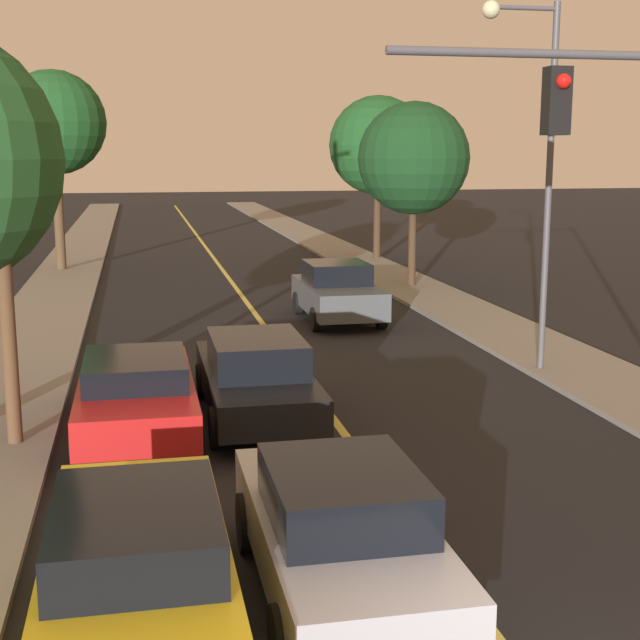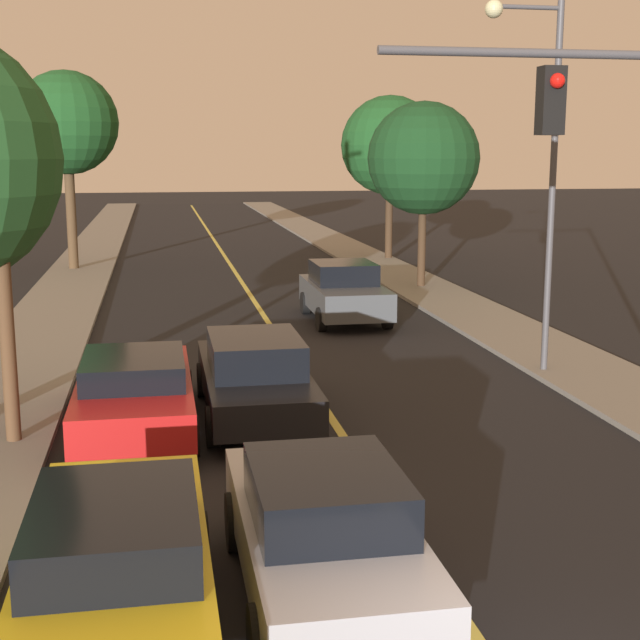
% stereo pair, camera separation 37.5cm
% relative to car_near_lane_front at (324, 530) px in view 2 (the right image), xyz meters
% --- Properties ---
extents(road_surface, '(9.57, 80.00, 0.01)m').
position_rel_car_near_lane_front_xyz_m(road_surface, '(1.34, 32.91, -0.79)').
color(road_surface, black).
rests_on(road_surface, ground).
extents(sidewalk_left, '(2.50, 80.00, 0.12)m').
position_rel_car_near_lane_front_xyz_m(sidewalk_left, '(-4.70, 32.91, -0.73)').
color(sidewalk_left, gray).
rests_on(sidewalk_left, ground).
extents(sidewalk_right, '(2.50, 80.00, 0.12)m').
position_rel_car_near_lane_front_xyz_m(sidewalk_right, '(7.37, 32.91, -0.73)').
color(sidewalk_right, gray).
rests_on(sidewalk_right, ground).
extents(car_near_lane_front, '(1.86, 4.40, 1.53)m').
position_rel_car_near_lane_front_xyz_m(car_near_lane_front, '(0.00, 0.00, 0.00)').
color(car_near_lane_front, '#A5A8B2').
rests_on(car_near_lane_front, ground).
extents(car_near_lane_second, '(1.93, 4.90, 1.53)m').
position_rel_car_near_lane_front_xyz_m(car_near_lane_second, '(0.00, 6.74, -0.01)').
color(car_near_lane_second, black).
rests_on(car_near_lane_second, ground).
extents(car_outer_lane_front, '(1.84, 4.71, 1.62)m').
position_rel_car_near_lane_front_xyz_m(car_outer_lane_front, '(-2.11, -0.72, 0.06)').
color(car_outer_lane_front, gold).
rests_on(car_outer_lane_front, ground).
extents(car_outer_lane_second, '(2.03, 4.82, 1.36)m').
position_rel_car_near_lane_front_xyz_m(car_outer_lane_second, '(-2.11, 6.37, -0.07)').
color(car_outer_lane_second, red).
rests_on(car_outer_lane_second, ground).
extents(car_far_oncoming, '(2.03, 4.27, 1.66)m').
position_rel_car_near_lane_front_xyz_m(car_far_oncoming, '(3.49, 15.58, 0.04)').
color(car_far_oncoming, '#474C51').
rests_on(car_far_oncoming, ground).
extents(streetlamp_right, '(1.66, 0.36, 7.59)m').
position_rel_car_near_lane_front_xyz_m(streetlamp_right, '(6.12, 8.80, 4.13)').
color(streetlamp_right, '#47474C').
rests_on(streetlamp_right, ground).
extents(tree_left_far, '(4.01, 4.01, 7.70)m').
position_rel_car_near_lane_front_xyz_m(tree_left_far, '(-4.99, 27.91, 5.00)').
color(tree_left_far, '#4C3823').
rests_on(tree_left_far, ground).
extents(tree_right_near, '(4.23, 4.23, 6.97)m').
position_rel_car_near_lane_front_xyz_m(tree_right_near, '(8.33, 29.15, 4.17)').
color(tree_right_near, '#3D2B1C').
rests_on(tree_right_near, ground).
extents(tree_right_far, '(3.82, 3.82, 6.29)m').
position_rel_car_near_lane_front_xyz_m(tree_right_far, '(7.35, 20.90, 3.70)').
color(tree_right_far, '#3D2B1C').
rests_on(tree_right_far, ground).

